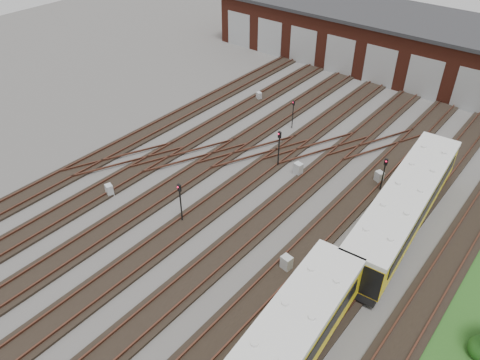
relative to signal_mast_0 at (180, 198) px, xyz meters
The scene contains 12 objects.
ground 4.75m from the signal_mast_0, 53.49° to the right, with size 120.00×120.00×0.00m, color #423F3D.
track_network 4.20m from the signal_mast_0, 50.13° to the right, with size 30.40×70.00×0.33m.
maintenance_shed 36.67m from the signal_mast_0, 86.07° to the left, with size 51.00×12.50×6.35m.
signal_mast_0 is the anchor object (origin of this frame).
signal_mast_1 16.50m from the signal_mast_0, 95.06° to the left, with size 0.25×0.24×2.87m.
signal_mast_2 10.25m from the signal_mast_0, 82.68° to the left, with size 0.33×0.31×3.42m.
signal_mast_3 15.67m from the signal_mast_0, 52.44° to the left, with size 0.30×0.28×3.04m.
relay_cabinet_0 6.94m from the signal_mast_0, 169.01° to the right, with size 0.58×0.49×0.97m, color #AAADAF.
relay_cabinet_1 20.80m from the signal_mast_0, 111.50° to the left, with size 0.52×0.43×0.86m, color #AAADAF.
relay_cabinet_2 10.89m from the signal_mast_0, 72.43° to the left, with size 0.66×0.55×1.10m, color #AAADAF.
relay_cabinet_3 16.20m from the signal_mast_0, 56.37° to the left, with size 0.61×0.51×1.02m, color #AAADAF.
relay_cabinet_4 8.69m from the signal_mast_0, ahead, with size 0.67×0.56×1.11m, color #AAADAF.
Camera 1 is at (16.87, -13.96, 22.42)m, focal length 35.00 mm.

